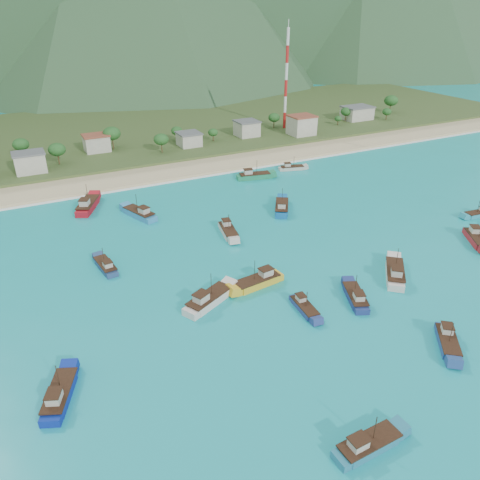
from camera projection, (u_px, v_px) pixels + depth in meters
name	position (u px, v px, depth m)	size (l,w,h in m)	color
ground	(261.00, 296.00, 90.67)	(600.00, 600.00, 0.00)	#0D938E
beach	(143.00, 176.00, 153.35)	(400.00, 18.00, 1.20)	beige
land	(102.00, 134.00, 201.75)	(400.00, 110.00, 2.40)	#385123
surf_line	(152.00, 185.00, 145.81)	(400.00, 2.50, 0.08)	white
village	(175.00, 139.00, 177.24)	(213.47, 21.90, 7.40)	beige
vegetation	(113.00, 143.00, 168.85)	(272.60, 26.01, 8.81)	#235623
radio_tower	(286.00, 80.00, 195.63)	(1.20, 1.20, 40.23)	red
boat_1	(140.00, 214.00, 123.72)	(6.92, 11.66, 6.62)	teal
boat_2	(304.00, 308.00, 86.44)	(3.12, 8.23, 4.75)	navy
boat_4	(209.00, 300.00, 88.02)	(11.55, 7.95, 6.64)	beige
boat_5	(368.00, 446.00, 59.40)	(9.76, 3.13, 5.72)	teal
boat_6	(355.00, 298.00, 89.15)	(6.31, 9.81, 5.60)	navy
boat_7	(292.00, 168.00, 158.54)	(8.92, 4.70, 5.06)	#BCB6A9
boat_8	(254.00, 176.00, 150.51)	(11.43, 5.54, 6.49)	#1B8055
boat_13	(60.00, 395.00, 66.90)	(6.67, 10.43, 5.95)	navy
boat_14	(395.00, 274.00, 96.57)	(9.96, 10.81, 6.72)	silver
boat_15	(228.00, 231.00, 114.77)	(4.85, 10.31, 5.86)	beige
boat_17	(282.00, 208.00, 127.43)	(8.83, 11.16, 6.60)	#0D5A9E
boat_18	(258.00, 282.00, 93.84)	(11.08, 4.48, 6.36)	gold
boat_19	(106.00, 267.00, 99.71)	(3.59, 9.04, 5.20)	navy
boat_20	(478.00, 214.00, 124.25)	(8.69, 3.47, 5.00)	teal
boat_21	(88.00, 206.00, 128.51)	(8.72, 12.58, 7.24)	#A3121D
boat_23	(447.00, 342.00, 77.52)	(7.84, 8.92, 5.45)	navy
boat_24	(476.00, 239.00, 110.71)	(8.24, 10.60, 6.23)	#B01F26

